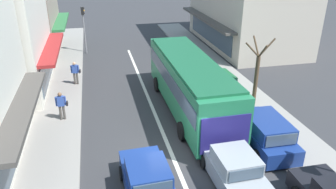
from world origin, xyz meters
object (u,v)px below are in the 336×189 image
sedan_queue_far_back (148,183)px  sedan_behind_bus_mid (234,170)px  pedestrian_browsing_midblock (75,72)px  pedestrian_with_handbag_near (61,104)px  city_bus (189,82)px  parked_hatchback_kerb_third (218,85)px  street_tree_right (257,75)px  traffic_light_downstreet (84,22)px  parked_wagon_kerb_second (264,132)px

sedan_queue_far_back → sedan_behind_bus_mid: same height
pedestrian_browsing_midblock → pedestrian_with_handbag_near: bearing=-96.7°
city_bus → sedan_behind_bus_mid: (-0.05, -6.71, -1.22)m
parked_hatchback_kerb_third → pedestrian_browsing_midblock: pedestrian_browsing_midblock is taller
parked_hatchback_kerb_third → street_tree_right: 2.84m
traffic_light_downstreet → pedestrian_browsing_midblock: (-0.70, -7.82, -1.79)m
sedan_queue_far_back → pedestrian_browsing_midblock: bearing=103.8°
sedan_queue_far_back → street_tree_right: 10.23m
street_tree_right → pedestrian_browsing_midblock: (-10.71, 5.60, -0.95)m
parked_hatchback_kerb_third → traffic_light_downstreet: traffic_light_downstreet is taller
parked_hatchback_kerb_third → sedan_queue_far_back: bearing=-125.7°
sedan_behind_bus_mid → traffic_light_downstreet: (-5.85, 20.00, 2.19)m
sedan_queue_far_back → street_tree_right: street_tree_right is taller
sedan_queue_far_back → traffic_light_downstreet: bearing=96.5°
parked_wagon_kerb_second → traffic_light_downstreet: 19.68m
city_bus → sedan_behind_bus_mid: size_ratio=2.58×
sedan_behind_bus_mid → pedestrian_with_handbag_near: 10.04m
sedan_behind_bus_mid → traffic_light_downstreet: bearing=106.3°
parked_wagon_kerb_second → traffic_light_downstreet: bearing=115.4°
sedan_behind_bus_mid → parked_wagon_kerb_second: bearing=42.5°
pedestrian_with_handbag_near → pedestrian_browsing_midblock: same height
sedan_behind_bus_mid → traffic_light_downstreet: 20.96m
sedan_queue_far_back → parked_wagon_kerb_second: (6.10, 2.33, 0.08)m
city_bus → parked_wagon_kerb_second: 5.17m
sedan_queue_far_back → pedestrian_with_handbag_near: 7.91m
parked_hatchback_kerb_third → traffic_light_downstreet: size_ratio=0.90×
parked_wagon_kerb_second → traffic_light_downstreet: traffic_light_downstreet is taller
traffic_light_downstreet → pedestrian_with_handbag_near: 13.16m
sedan_behind_bus_mid → pedestrian_with_handbag_near: size_ratio=2.59×
sedan_behind_bus_mid → street_tree_right: (4.16, 6.57, 1.35)m
sedan_behind_bus_mid → pedestrian_with_handbag_near: bearing=135.5°
parked_wagon_kerb_second → parked_hatchback_kerb_third: parked_wagon_kerb_second is taller
city_bus → pedestrian_browsing_midblock: city_bus is taller
parked_hatchback_kerb_third → traffic_light_downstreet: bearing=126.4°
pedestrian_browsing_midblock → sedan_queue_far_back: bearing=-76.2°
sedan_queue_far_back → parked_wagon_kerb_second: bearing=20.9°
traffic_light_downstreet → street_tree_right: (10.01, -13.43, -0.84)m
pedestrian_browsing_midblock → city_bus: bearing=-39.7°
pedestrian_browsing_midblock → street_tree_right: bearing=-27.6°
street_tree_right → traffic_light_downstreet: bearing=126.7°
sedan_queue_far_back → parked_hatchback_kerb_third: (6.14, 8.56, 0.05)m
parked_wagon_kerb_second → pedestrian_with_handbag_near: pedestrian_with_handbag_near is taller
parked_hatchback_kerb_third → pedestrian_with_handbag_near: bearing=-171.1°
street_tree_right → parked_hatchback_kerb_third: bearing=128.5°
street_tree_right → sedan_queue_far_back: bearing=-139.6°
parked_hatchback_kerb_third → pedestrian_browsing_midblock: (-9.13, 3.63, 0.36)m
sedan_queue_far_back → sedan_behind_bus_mid: (3.56, 0.01, 0.00)m
street_tree_right → pedestrian_with_handbag_near: 11.36m
traffic_light_downstreet → pedestrian_browsing_midblock: size_ratio=2.58×
city_bus → pedestrian_with_handbag_near: 7.25m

